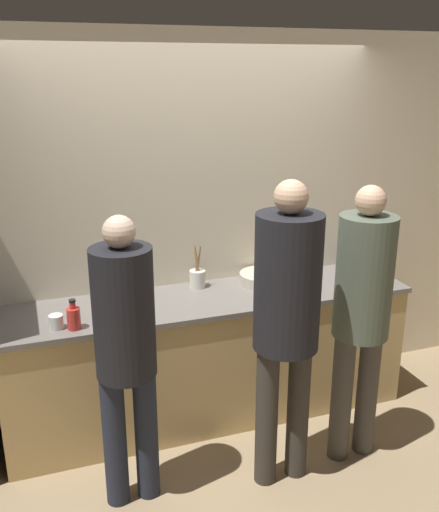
{
  "coord_description": "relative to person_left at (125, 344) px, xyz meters",
  "views": [
    {
      "loc": [
        -1.1,
        -3.0,
        2.35
      ],
      "look_at": [
        0.0,
        0.15,
        1.25
      ],
      "focal_mm": 40.0,
      "sensor_mm": 36.0,
      "label": 1
    }
  ],
  "objects": [
    {
      "name": "cup_blue",
      "position": [
        1.87,
        0.79,
        -0.03
      ],
      "size": [
        0.09,
        0.09,
        0.1
      ],
      "color": "#335184",
      "rests_on": "counter"
    },
    {
      "name": "person_right",
      "position": [
        1.39,
        -0.06,
        0.05
      ],
      "size": [
        0.33,
        0.33,
        1.74
      ],
      "color": "#4C4742",
      "rests_on": "ground_plane"
    },
    {
      "name": "person_left",
      "position": [
        0.0,
        0.0,
        0.0
      ],
      "size": [
        0.32,
        0.32,
        1.67
      ],
      "color": "#232838",
      "rests_on": "ground_plane"
    },
    {
      "name": "fruit_bowl",
      "position": [
        1.12,
        0.77,
        -0.04
      ],
      "size": [
        0.34,
        0.34,
        0.12
      ],
      "color": "beige",
      "rests_on": "counter"
    },
    {
      "name": "ground_plane",
      "position": [
        0.68,
        0.3,
        -0.98
      ],
      "size": [
        14.0,
        14.0,
        0.0
      ],
      "primitive_type": "plane",
      "color": "#9E8460"
    },
    {
      "name": "cup_white",
      "position": [
        -0.32,
        0.48,
        -0.04
      ],
      "size": [
        0.08,
        0.08,
        0.08
      ],
      "color": "white",
      "rests_on": "counter"
    },
    {
      "name": "counter",
      "position": [
        0.68,
        0.67,
        -0.53
      ],
      "size": [
        2.76,
        0.67,
        0.9
      ],
      "color": "tan",
      "rests_on": "ground_plane"
    },
    {
      "name": "wall_back",
      "position": [
        0.68,
        0.99,
        0.32
      ],
      "size": [
        5.2,
        0.06,
        2.6
      ],
      "color": "beige",
      "rests_on": "ground_plane"
    },
    {
      "name": "person_center",
      "position": [
        0.87,
        -0.12,
        0.12
      ],
      "size": [
        0.37,
        0.37,
        1.81
      ],
      "color": "#38332D",
      "rests_on": "ground_plane"
    },
    {
      "name": "bottle_clear",
      "position": [
        0.03,
        0.62,
        -0.02
      ],
      "size": [
        0.06,
        0.06,
        0.16
      ],
      "color": "silver",
      "rests_on": "counter"
    },
    {
      "name": "bottle_red",
      "position": [
        -0.22,
        0.45,
        -0.01
      ],
      "size": [
        0.08,
        0.08,
        0.18
      ],
      "color": "red",
      "rests_on": "counter"
    },
    {
      "name": "utensil_crock",
      "position": [
        0.66,
        0.85,
        -0.01
      ],
      "size": [
        0.11,
        0.11,
        0.3
      ],
      "color": "silver",
      "rests_on": "counter"
    }
  ]
}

